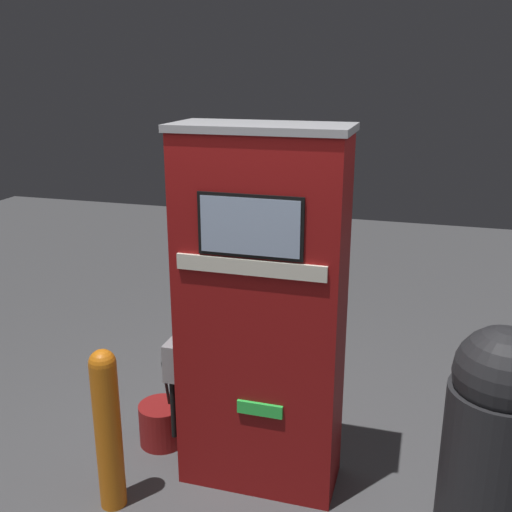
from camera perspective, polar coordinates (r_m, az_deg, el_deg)
The scene contains 5 objects.
ground_plane at distance 3.81m, azimuth -0.47°, elevation -21.90°, with size 14.00×14.00×0.00m, color #4C4C4F.
gas_pump at distance 3.41m, azimuth 0.44°, elevation -5.64°, with size 1.03×0.45×2.14m.
safety_bollard at distance 3.55m, azimuth -13.95°, elevation -15.42°, with size 0.15×0.15×0.98m.
trash_bin at distance 3.36m, azimuth 21.74°, elevation -15.96°, with size 0.51×0.51×1.24m.
squeegee_bucket at distance 4.21m, azimuth -8.94°, elevation -15.46°, with size 0.30×0.30×0.63m.
Camera 1 is at (0.86, -2.82, 2.41)m, focal length 42.00 mm.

